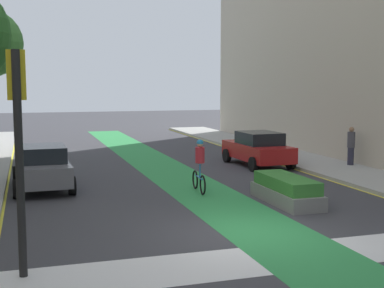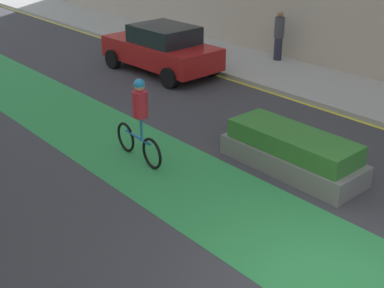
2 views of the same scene
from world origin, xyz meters
TOP-DOWN VIEW (x-y plane):
  - ground_plane at (0.00, 0.00)m, footprint 120.00×120.00m
  - bike_lane_paint at (0.55, 0.00)m, footprint 2.40×60.00m
  - crosswalk_band at (0.00, -2.00)m, footprint 12.00×1.80m
  - traffic_signal_near_left at (-5.36, -1.39)m, footprint 0.35×0.52m
  - car_grey_left_far at (-4.74, 7.40)m, footprint 2.10×4.24m
  - car_red_right_far at (4.86, 10.01)m, footprint 2.12×4.25m
  - cyclist_in_lane at (0.44, 5.13)m, footprint 0.32×1.73m
  - pedestrian_sidewalk_right_a at (8.52, 8.13)m, footprint 0.34×0.34m
  - median_planter at (2.55, 2.74)m, footprint 1.12×3.05m

SIDE VIEW (x-z plane):
  - ground_plane at x=0.00m, z-range 0.00..0.00m
  - crosswalk_band at x=0.00m, z-range 0.00..0.01m
  - bike_lane_paint at x=0.55m, z-range 0.00..0.01m
  - median_planter at x=2.55m, z-range -0.02..0.83m
  - car_grey_left_far at x=-4.74m, z-range 0.02..1.59m
  - car_red_right_far at x=4.86m, z-range 0.02..1.59m
  - cyclist_in_lane at x=0.44m, z-range 0.04..1.90m
  - pedestrian_sidewalk_right_a at x=8.52m, z-range 0.17..1.87m
  - traffic_signal_near_left at x=-5.36m, z-range 0.88..5.27m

